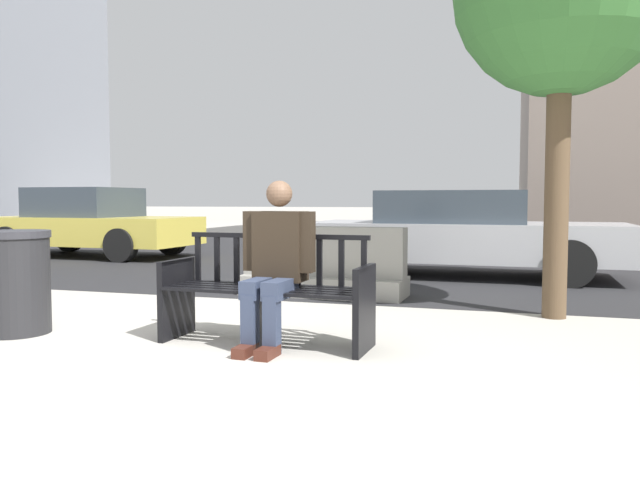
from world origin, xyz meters
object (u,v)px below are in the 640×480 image
(jersey_barrier_centre, at_px, (324,268))
(car_sedan_mid, at_px, (462,233))
(trash_bin, at_px, (15,282))
(street_bench, at_px, (267,295))
(car_taxi_near, at_px, (90,223))
(seated_person, at_px, (276,260))

(jersey_barrier_centre, bearing_deg, car_sedan_mid, 59.35)
(trash_bin, bearing_deg, street_bench, 7.07)
(street_bench, distance_m, car_taxi_near, 8.98)
(car_taxi_near, height_order, trash_bin, car_taxi_near)
(street_bench, relative_size, trash_bin, 1.90)
(car_sedan_mid, bearing_deg, jersey_barrier_centre, -120.65)
(street_bench, height_order, car_taxi_near, car_taxi_near)
(seated_person, xyz_separation_m, trash_bin, (-2.33, -0.22, -0.24))
(jersey_barrier_centre, relative_size, car_taxi_near, 0.47)
(jersey_barrier_centre, xyz_separation_m, car_taxi_near, (-6.13, 3.69, 0.35))
(car_taxi_near, bearing_deg, street_bench, -44.30)
(street_bench, distance_m, car_sedan_mid, 5.19)
(jersey_barrier_centre, xyz_separation_m, trash_bin, (-1.94, -2.85, 0.11))
(jersey_barrier_centre, bearing_deg, car_taxi_near, 148.94)
(street_bench, relative_size, car_taxi_near, 0.39)
(street_bench, bearing_deg, car_taxi_near, 135.70)
(street_bench, distance_m, trash_bin, 2.25)
(jersey_barrier_centre, bearing_deg, trash_bin, -124.26)
(trash_bin, bearing_deg, seated_person, 5.30)
(car_taxi_near, bearing_deg, trash_bin, -57.39)
(street_bench, relative_size, seated_person, 1.30)
(seated_person, relative_size, car_sedan_mid, 0.28)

